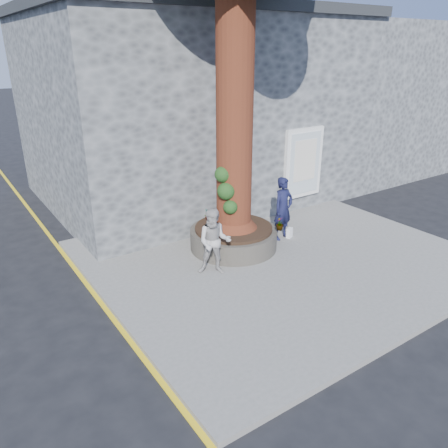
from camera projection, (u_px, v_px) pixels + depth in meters
ground at (256, 292)px, 9.81m from camera, size 120.00×120.00×0.00m
pavement at (278, 256)px, 11.33m from camera, size 9.00×8.00×0.12m
yellow_line at (109, 314)px, 8.99m from camera, size 0.10×30.00×0.01m
stone_shop at (189, 106)px, 15.44m from camera, size 10.30×8.30×6.30m
neighbour_shop at (343, 97)px, 19.66m from camera, size 6.00×8.00×6.00m
planter at (234, 237)px, 11.60m from camera, size 2.30×2.30×0.60m
man at (283, 209)px, 11.95m from camera, size 0.68×0.48×1.76m
woman at (214, 242)px, 10.09m from camera, size 0.99×0.95×1.61m
shopping_bag at (289, 233)px, 12.26m from camera, size 0.23×0.19×0.28m
plant_a at (207, 214)px, 11.88m from camera, size 0.20×0.20×0.32m
plant_b at (225, 220)px, 11.41m from camera, size 0.27×0.27×0.37m
plant_c at (280, 224)px, 11.21m from camera, size 0.28×0.28×0.35m
plant_d at (220, 211)px, 12.17m from camera, size 0.33×0.33×0.27m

